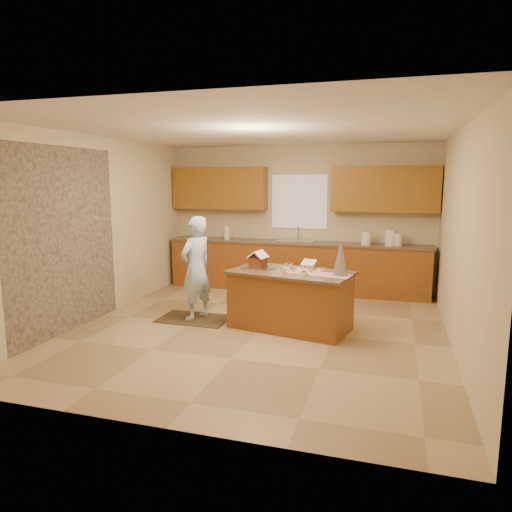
# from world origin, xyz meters

# --- Properties ---
(floor) EXTENTS (5.50, 5.50, 0.00)m
(floor) POSITION_xyz_m (0.00, 0.00, 0.00)
(floor) COLOR tan
(floor) RESTS_ON ground
(ceiling) EXTENTS (5.50, 5.50, 0.00)m
(ceiling) POSITION_xyz_m (0.00, 0.00, 2.70)
(ceiling) COLOR silver
(ceiling) RESTS_ON floor
(wall_back) EXTENTS (5.50, 5.50, 0.00)m
(wall_back) POSITION_xyz_m (0.00, 2.75, 1.35)
(wall_back) COLOR beige
(wall_back) RESTS_ON floor
(wall_front) EXTENTS (5.50, 5.50, 0.00)m
(wall_front) POSITION_xyz_m (0.00, -2.75, 1.35)
(wall_front) COLOR beige
(wall_front) RESTS_ON floor
(wall_left) EXTENTS (5.50, 5.50, 0.00)m
(wall_left) POSITION_xyz_m (-2.50, 0.00, 1.35)
(wall_left) COLOR beige
(wall_left) RESTS_ON floor
(wall_right) EXTENTS (5.50, 5.50, 0.00)m
(wall_right) POSITION_xyz_m (2.50, 0.00, 1.35)
(wall_right) COLOR beige
(wall_right) RESTS_ON floor
(stone_accent) EXTENTS (0.00, 2.50, 2.50)m
(stone_accent) POSITION_xyz_m (-2.48, -0.80, 1.25)
(stone_accent) COLOR gray
(stone_accent) RESTS_ON wall_left
(window_curtain) EXTENTS (1.05, 0.03, 1.00)m
(window_curtain) POSITION_xyz_m (0.00, 2.72, 1.65)
(window_curtain) COLOR white
(window_curtain) RESTS_ON wall_back
(back_counter_base) EXTENTS (4.80, 0.60, 0.88)m
(back_counter_base) POSITION_xyz_m (0.00, 2.45, 0.44)
(back_counter_base) COLOR brown
(back_counter_base) RESTS_ON floor
(back_counter_top) EXTENTS (4.85, 0.63, 0.04)m
(back_counter_top) POSITION_xyz_m (0.00, 2.45, 0.90)
(back_counter_top) COLOR brown
(back_counter_top) RESTS_ON back_counter_base
(upper_cabinet_left) EXTENTS (1.85, 0.35, 0.80)m
(upper_cabinet_left) POSITION_xyz_m (-1.55, 2.57, 1.90)
(upper_cabinet_left) COLOR #955A1F
(upper_cabinet_left) RESTS_ON wall_back
(upper_cabinet_right) EXTENTS (1.85, 0.35, 0.80)m
(upper_cabinet_right) POSITION_xyz_m (1.55, 2.57, 1.90)
(upper_cabinet_right) COLOR #955A1F
(upper_cabinet_right) RESTS_ON wall_back
(sink) EXTENTS (0.70, 0.45, 0.12)m
(sink) POSITION_xyz_m (0.00, 2.45, 0.89)
(sink) COLOR silver
(sink) RESTS_ON back_counter_top
(faucet) EXTENTS (0.03, 0.03, 0.28)m
(faucet) POSITION_xyz_m (0.00, 2.63, 1.06)
(faucet) COLOR silver
(faucet) RESTS_ON back_counter_top
(island_base) EXTENTS (1.71, 1.08, 0.78)m
(island_base) POSITION_xyz_m (0.41, 0.18, 0.39)
(island_base) COLOR brown
(island_base) RESTS_ON floor
(island_top) EXTENTS (1.80, 1.17, 0.04)m
(island_top) POSITION_xyz_m (0.41, 0.18, 0.80)
(island_top) COLOR brown
(island_top) RESTS_ON island_base
(table_runner) EXTENTS (0.93, 0.48, 0.01)m
(table_runner) POSITION_xyz_m (0.80, 0.10, 0.82)
(table_runner) COLOR red
(table_runner) RESTS_ON island_top
(baking_tray) EXTENTS (0.46, 0.37, 0.02)m
(baking_tray) POSITION_xyz_m (-0.08, 0.23, 0.82)
(baking_tray) COLOR silver
(baking_tray) RESTS_ON island_top
(cookbook) EXTENTS (0.22, 0.19, 0.08)m
(cookbook) POSITION_xyz_m (0.60, 0.48, 0.89)
(cookbook) COLOR white
(cookbook) RESTS_ON island_top
(tinsel_tree) EXTENTS (0.23, 0.23, 0.49)m
(tinsel_tree) POSITION_xyz_m (1.09, 0.09, 1.06)
(tinsel_tree) COLOR silver
(tinsel_tree) RESTS_ON island_top
(rug) EXTENTS (1.04, 0.68, 0.01)m
(rug) POSITION_xyz_m (-1.06, 0.19, 0.01)
(rug) COLOR black
(rug) RESTS_ON floor
(boy) EXTENTS (0.55, 0.66, 1.53)m
(boy) POSITION_xyz_m (-1.01, 0.19, 0.78)
(boy) COLOR #B1D3FB
(boy) RESTS_ON rug
(canister_a) EXTENTS (0.17, 0.17, 0.23)m
(canister_a) POSITION_xyz_m (1.28, 2.45, 1.04)
(canister_a) COLOR white
(canister_a) RESTS_ON back_counter_top
(canister_b) EXTENTS (0.19, 0.19, 0.28)m
(canister_b) POSITION_xyz_m (1.69, 2.45, 1.06)
(canister_b) COLOR white
(canister_b) RESTS_ON back_counter_top
(canister_c) EXTENTS (0.15, 0.15, 0.21)m
(canister_c) POSITION_xyz_m (1.81, 2.45, 1.03)
(canister_c) COLOR white
(canister_c) RESTS_ON back_counter_top
(paper_towel) EXTENTS (0.12, 0.12, 0.26)m
(paper_towel) POSITION_xyz_m (-1.36, 2.45, 1.05)
(paper_towel) COLOR white
(paper_towel) RESTS_ON back_counter_top
(gingerbread_house) EXTENTS (0.28, 0.29, 0.25)m
(gingerbread_house) POSITION_xyz_m (-0.08, 0.23, 0.93)
(gingerbread_house) COLOR #5E2C18
(gingerbread_house) RESTS_ON baking_tray
(candy_bowls) EXTENTS (0.61, 0.65, 0.05)m
(candy_bowls) POSITION_xyz_m (0.50, 0.22, 0.84)
(candy_bowls) COLOR pink
(candy_bowls) RESTS_ON island_top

